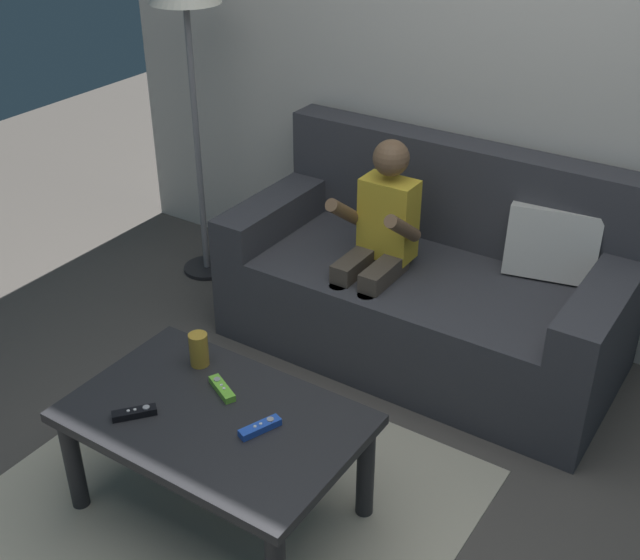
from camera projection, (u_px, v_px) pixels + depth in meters
name	position (u px, v px, depth m)	size (l,w,h in m)	color
ground_plane	(311.00, 557.00, 2.61)	(8.69, 8.69, 0.00)	#4C4742
wall_back	(545.00, 53.00, 3.19)	(4.34, 0.05, 2.50)	beige
couch	(430.00, 285.00, 3.50)	(1.67, 0.80, 0.87)	#38383D
person_seated_on_couch	(377.00, 242.00, 3.32)	(0.32, 0.39, 0.96)	#4C4238
coffee_table	(215.00, 429.00, 2.61)	(0.94, 0.60, 0.41)	#232326
area_rug	(222.00, 507.00, 2.79)	(1.53, 1.42, 0.01)	#BCB299
game_remote_blue_near_edge	(260.00, 427.00, 2.51)	(0.08, 0.14, 0.03)	blue
game_remote_black_center	(135.00, 413.00, 2.57)	(0.12, 0.13, 0.03)	black
game_remote_lime_far_corner	(222.00, 389.00, 2.67)	(0.14, 0.09, 0.03)	#72C638
soda_can	(199.00, 349.00, 2.78)	(0.07, 0.07, 0.12)	#B78C2D
floor_lamp	(186.00, 5.00, 3.56)	(0.32, 0.32, 1.55)	black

